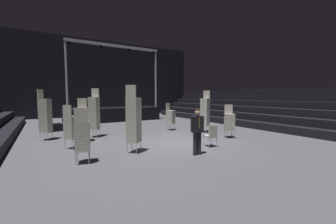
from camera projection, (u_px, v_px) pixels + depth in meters
The scene contains 16 objects.
ground_plane at pixel (177, 144), 9.57m from camera, with size 22.00×30.00×0.10m, color #515459.
arena_end_wall at pixel (99, 79), 22.03m from camera, with size 22.00×0.30×8.00m, color black.
bleacher_bank_right at pixel (271, 107), 14.85m from camera, with size 4.50×24.00×2.70m.
stage_riser at pixel (113, 113), 18.01m from camera, with size 7.82×2.61×6.29m.
man_with_tie at pixel (197, 129), 7.54m from camera, with size 0.57×0.26×1.70m.
chair_stack_front_left at pixel (170, 117), 13.05m from camera, with size 0.60×0.60×1.71m.
chair_stack_front_right at pixel (134, 119), 7.82m from camera, with size 0.62×0.62×2.56m.
chair_stack_mid_left at pixel (205, 112), 12.21m from camera, with size 0.58×0.58×2.48m.
chair_stack_mid_right at pixel (71, 127), 8.47m from camera, with size 0.62×0.62×1.79m.
chair_stack_mid_centre at pixel (82, 120), 9.71m from camera, with size 0.52×0.52×2.05m.
chair_stack_rear_left at pixel (94, 113), 10.80m from camera, with size 0.62×0.62×2.56m.
chair_stack_rear_right at pixel (82, 136), 6.60m from camera, with size 0.53×0.53×1.79m.
chair_stack_rear_centre at pixel (45, 115), 10.07m from camera, with size 0.61×0.61×2.48m.
chair_stack_aisle_left at pixel (229, 121), 10.62m from camera, with size 0.60×0.60×1.71m.
equipment_road_case at pixel (54, 128), 12.64m from camera, with size 0.90×0.60×0.46m, color black.
loose_chair_near_man at pixel (211, 134), 8.77m from camera, with size 0.50×0.50×0.95m.
Camera 1 is at (-5.24, -7.85, 2.16)m, focal length 22.16 mm.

